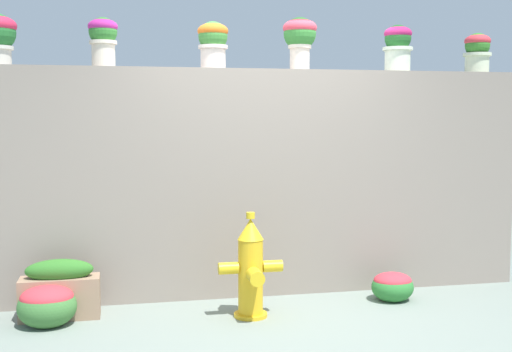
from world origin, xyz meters
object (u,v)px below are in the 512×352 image
potted_plant_1 (103,37)px  potted_plant_2 (213,41)px  potted_plant_3 (300,36)px  planter_box (60,290)px  potted_plant_4 (398,45)px  flower_bush_left (393,285)px  potted_plant_5 (477,50)px  fire_hydrant (251,270)px  flower_bush_right (47,304)px

potted_plant_1 → potted_plant_2: 0.96m
potted_plant_3 → planter_box: (-2.14, -0.48, -2.14)m
potted_plant_4 → flower_bush_left: potted_plant_4 is taller
potted_plant_1 → potted_plant_5: potted_plant_1 is taller
fire_hydrant → flower_bush_right: bearing=175.9°
potted_plant_5 → flower_bush_right: bearing=-170.5°
potted_plant_2 → potted_plant_3: (0.81, 0.01, 0.07)m
potted_plant_3 → planter_box: 3.07m
potted_plant_4 → flower_bush_left: size_ratio=1.17×
flower_bush_left → fire_hydrant: bearing=-171.0°
flower_bush_right → potted_plant_3: bearing=16.5°
flower_bush_left → planter_box: size_ratio=0.60×
potted_plant_1 → fire_hydrant: size_ratio=0.50×
potted_plant_4 → potted_plant_5: bearing=2.4°
potted_plant_4 → fire_hydrant: bearing=-154.5°
fire_hydrant → planter_box: size_ratio=1.36×
fire_hydrant → flower_bush_left: bearing=9.0°
potted_plant_2 → fire_hydrant: potted_plant_2 is taller
potted_plant_3 → potted_plant_5: 1.82m
potted_plant_3 → potted_plant_4: potted_plant_3 is taller
potted_plant_5 → fire_hydrant: potted_plant_5 is taller
planter_box → flower_bush_left: bearing=-1.8°
potted_plant_4 → potted_plant_2: bearing=179.8°
potted_plant_5 → fire_hydrant: 3.18m
potted_plant_2 → fire_hydrant: 2.07m
potted_plant_5 → fire_hydrant: (-2.44, -0.79, -1.89)m
potted_plant_5 → flower_bush_left: 2.48m
potted_plant_4 → planter_box: size_ratio=0.70×
fire_hydrant → flower_bush_right: fire_hydrant is taller
potted_plant_5 → flower_bush_right: potted_plant_5 is taller
potted_plant_1 → potted_plant_2: size_ratio=1.03×
potted_plant_5 → flower_bush_left: bearing=-152.3°
potted_plant_1 → fire_hydrant: bearing=-34.8°
potted_plant_2 → flower_bush_right: potted_plant_2 is taller
potted_plant_3 → potted_plant_5: bearing=0.5°
potted_plant_3 → flower_bush_left: potted_plant_3 is taller
potted_plant_3 → fire_hydrant: potted_plant_3 is taller
potted_plant_5 → fire_hydrant: size_ratio=0.45×
potted_plant_1 → planter_box: (-0.37, -0.50, -2.09)m
potted_plant_1 → flower_bush_right: 2.30m
potted_plant_2 → fire_hydrant: size_ratio=0.49×
flower_bush_left → flower_bush_right: bearing=-178.1°
potted_plant_2 → potted_plant_4: (1.77, -0.01, 0.00)m
potted_plant_3 → flower_bush_right: potted_plant_3 is taller
fire_hydrant → planter_box: 1.56m
planter_box → potted_plant_2: bearing=19.2°
potted_plant_3 → planter_box: bearing=-167.5°
flower_bush_left → potted_plant_3: bearing=141.6°
potted_plant_4 → potted_plant_5: 0.86m
flower_bush_left → potted_plant_2: bearing=160.1°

